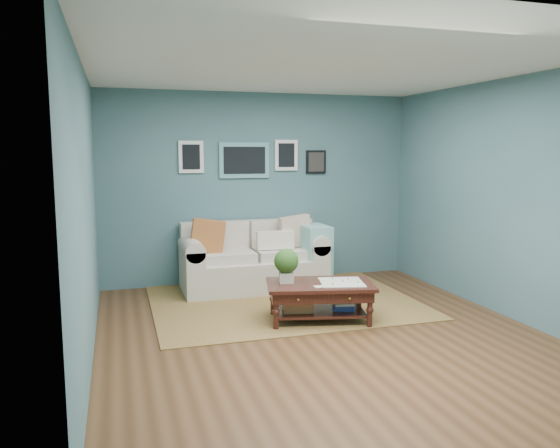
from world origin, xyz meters
name	(u,v)px	position (x,y,z in m)	size (l,w,h in m)	color
room_shell	(321,203)	(0.00, 0.06, 1.36)	(5.00, 5.02, 2.70)	brown
area_rug	(283,301)	(-0.02, 1.28, 0.01)	(3.23, 2.59, 0.01)	brown
loveseat	(259,259)	(-0.15, 2.03, 0.41)	(1.98, 0.90, 1.02)	beige
coffee_table	(314,289)	(0.07, 0.43, 0.36)	(1.28, 0.92, 0.82)	black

